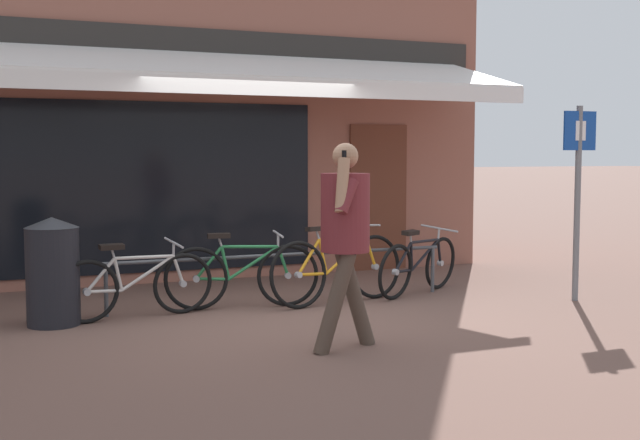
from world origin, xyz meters
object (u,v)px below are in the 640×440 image
bicycle_black (419,265)px  litter_bin (53,271)px  bicycle_silver (136,285)px  parking_sign (578,181)px  pedestrian_adult (345,224)px  bicycle_orange (338,268)px  bicycle_green (242,275)px

bicycle_black → litter_bin: (-4.17, -0.14, 0.18)m
bicycle_silver → parking_sign: parking_sign is taller
bicycle_silver → pedestrian_adult: pedestrian_adult is taller
bicycle_orange → pedestrian_adult: size_ratio=1.00×
bicycle_silver → bicycle_black: size_ratio=1.10×
bicycle_orange → parking_sign: bearing=-32.4°
bicycle_green → litter_bin: bearing=-168.4°
bicycle_green → litter_bin: 1.97m
bicycle_green → bicycle_black: (2.21, 0.04, -0.02)m
bicycle_orange → litter_bin: 3.05m
bicycle_orange → bicycle_black: bicycle_orange is taller
bicycle_silver → pedestrian_adult: bearing=-61.6°
bicycle_green → bicycle_black: bearing=9.5°
pedestrian_adult → bicycle_green: bearing=-74.2°
bicycle_green → pedestrian_adult: 2.21m
bicycle_black → litter_bin: size_ratio=1.41×
bicycle_black → pedestrian_adult: (-1.92, -2.11, 0.73)m
bicycle_silver → litter_bin: bearing=170.1°
bicycle_green → pedestrian_adult: bearing=-73.5°
bicycle_orange → litter_bin: (-3.05, 0.01, 0.14)m
pedestrian_adult → bicycle_silver: bearing=-45.4°
bicycle_green → parking_sign: (3.67, -1.00, 0.99)m
bicycle_green → bicycle_orange: bearing=2.9°
bicycle_green → pedestrian_adult: size_ratio=0.94×
bicycle_green → parking_sign: size_ratio=0.76×
parking_sign → bicycle_silver: bearing=169.7°
bicycle_green → pedestrian_adult: (0.29, -2.07, 0.71)m
bicycle_orange → parking_sign: parking_sign is taller
parking_sign → pedestrian_adult: bearing=-162.5°
pedestrian_adult → litter_bin: size_ratio=1.68×
bicycle_green → bicycle_black: size_ratio=1.12×
bicycle_green → bicycle_black: 2.21m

